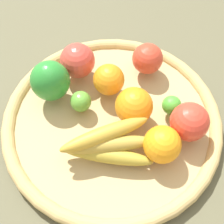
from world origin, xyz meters
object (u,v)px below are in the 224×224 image
object	(u,v)px
orange_0	(162,144)
bell_pepper	(50,81)
apple_0	(148,59)
apple_1	(189,122)
banana_bunch	(106,145)
apple_2	(77,61)
orange_1	(134,106)
lime_1	(81,101)
lime_0	(172,105)
orange_2	(109,80)

from	to	relation	value
orange_0	bell_pepper	xyz separation A→B (m)	(-0.27, -0.02, 0.01)
apple_0	apple_1	distance (m)	0.18
banana_bunch	apple_2	world-z (taller)	apple_2
apple_0	orange_1	bearing A→B (deg)	-68.10
apple_0	banana_bunch	xyz separation A→B (m)	(0.06, -0.23, -0.00)
apple_2	lime_1	bearing A→B (deg)	-46.45
orange_1	lime_0	size ratio (longest dim) A/B	1.91
apple_0	bell_pepper	bearing A→B (deg)	-123.53
bell_pepper	orange_1	bearing A→B (deg)	-33.98
lime_0	apple_2	bearing A→B (deg)	-170.56
lime_1	orange_1	xyz separation A→B (m)	(0.10, 0.05, 0.02)
orange_2	apple_0	bearing A→B (deg)	71.42
lime_0	orange_2	bearing A→B (deg)	-166.03
orange_0	orange_1	bearing A→B (deg)	157.64
orange_2	bell_pepper	bearing A→B (deg)	-136.27
apple_0	apple_1	xyz separation A→B (m)	(0.16, -0.09, 0.00)
apple_2	lime_0	size ratio (longest dim) A/B	1.92
apple_0	orange_2	bearing A→B (deg)	-108.58
apple_0	apple_1	bearing A→B (deg)	-29.50
lime_1	bell_pepper	world-z (taller)	bell_pepper
apple_0	apple_2	bearing A→B (deg)	-139.26
orange_0	orange_2	distance (m)	0.19
banana_bunch	apple_2	distance (m)	0.22
apple_2	bell_pepper	distance (m)	0.08
orange_0	banana_bunch	xyz separation A→B (m)	(-0.09, -0.06, -0.01)
orange_1	apple_2	size ratio (longest dim) A/B	0.99
banana_bunch	bell_pepper	xyz separation A→B (m)	(-0.18, 0.04, 0.02)
lime_1	orange_0	size ratio (longest dim) A/B	0.61
orange_0	lime_0	distance (m)	0.11
lime_1	apple_0	distance (m)	0.18
apple_0	orange_1	distance (m)	0.14
orange_0	apple_2	distance (m)	0.27
lime_1	orange_0	world-z (taller)	orange_0
apple_0	apple_2	xyz separation A→B (m)	(-0.12, -0.10, 0.00)
bell_pepper	orange_2	xyz separation A→B (m)	(0.09, 0.09, -0.01)
lime_0	bell_pepper	distance (m)	0.26
banana_bunch	apple_1	size ratio (longest dim) A/B	2.23
lime_0	orange_1	bearing A→B (deg)	-132.70
orange_1	apple_1	size ratio (longest dim) A/B	1.00
orange_0	orange_2	bearing A→B (deg)	160.21
orange_1	lime_0	xyz separation A→B (m)	(0.06, 0.06, -0.02)
lime_1	apple_1	distance (m)	0.23
lime_1	apple_0	bearing A→B (deg)	73.63
lime_0	orange_2	world-z (taller)	orange_2
orange_0	apple_2	size ratio (longest dim) A/B	0.94
lime_1	lime_0	world-z (taller)	lime_1
lime_1	lime_0	size ratio (longest dim) A/B	1.09
apple_1	orange_2	world-z (taller)	apple_1
orange_1	apple_1	bearing A→B (deg)	18.15
orange_0	apple_1	distance (m)	0.08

